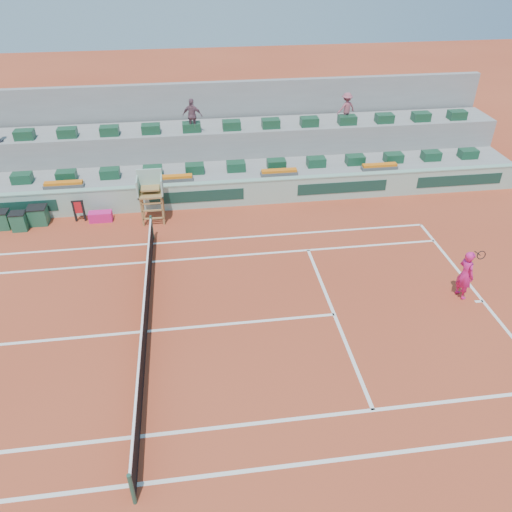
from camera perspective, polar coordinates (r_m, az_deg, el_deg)
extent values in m
plane|color=#A2381F|center=(17.14, -12.36, -8.42)|extent=(90.00, 90.00, 0.00)
cube|color=gray|center=(25.83, -11.44, 8.67)|extent=(36.00, 4.00, 1.20)
cube|color=gray|center=(27.03, -11.49, 11.44)|extent=(36.00, 2.40, 2.60)
cube|color=gray|center=(28.21, -11.59, 14.35)|extent=(36.00, 0.40, 4.40)
cube|color=#DC1C76|center=(23.70, -17.33, 4.33)|extent=(1.02, 0.45, 0.45)
imported|color=#79505D|center=(25.51, -7.28, 15.61)|extent=(1.05, 0.65, 1.67)
imported|color=#9E4F5C|center=(27.13, 10.28, 16.33)|extent=(1.13, 0.86, 1.55)
cube|color=white|center=(19.72, 24.50, -4.71)|extent=(0.12, 10.97, 0.01)
cube|color=white|center=(13.56, -13.51, -24.07)|extent=(23.77, 0.12, 0.01)
cube|color=white|center=(21.52, -11.70, 1.39)|extent=(23.77, 0.12, 0.01)
cube|color=white|center=(14.34, -13.15, -19.45)|extent=(23.77, 0.12, 0.01)
cube|color=white|center=(20.38, -11.84, -0.66)|extent=(23.77, 0.12, 0.01)
cube|color=white|center=(17.60, 8.93, -6.61)|extent=(0.12, 8.23, 0.01)
cube|color=white|center=(17.13, -12.36, -8.41)|extent=(12.80, 0.12, 0.01)
cube|color=white|center=(19.64, 24.13, -4.76)|extent=(0.30, 0.12, 0.01)
cube|color=black|center=(16.84, -12.55, -7.26)|extent=(0.03, 11.87, 0.92)
cube|color=white|center=(16.52, -12.76, -5.96)|extent=(0.06, 11.87, 0.07)
cylinder|color=#204C39|center=(12.87, -13.99, -24.46)|extent=(0.10, 0.10, 1.10)
cylinder|color=#204C39|center=(21.63, -11.82, 3.24)|extent=(0.10, 0.10, 1.10)
cube|color=#97BEAA|center=(23.86, -11.60, 6.45)|extent=(36.00, 0.30, 1.20)
cube|color=#82AF97|center=(23.58, -11.78, 7.81)|extent=(36.00, 0.34, 0.06)
cube|color=#153A2F|center=(25.07, -26.61, 4.92)|extent=(4.40, 0.02, 0.56)
cube|color=#153A2F|center=(23.61, -6.77, 6.77)|extent=(4.40, 0.02, 0.56)
cube|color=#153A2F|center=(24.64, 9.84, 7.71)|extent=(4.40, 0.02, 0.56)
cube|color=#153A2F|center=(26.98, 22.25, 8.00)|extent=(4.40, 0.02, 0.56)
cube|color=olive|center=(22.58, -12.89, 4.85)|extent=(0.08, 0.08, 1.35)
cube|color=olive|center=(22.51, -10.61, 5.04)|extent=(0.08, 0.08, 1.35)
cube|color=olive|center=(23.20, -12.80, 5.68)|extent=(0.08, 0.08, 1.35)
cube|color=olive|center=(23.12, -10.58, 5.86)|extent=(0.08, 0.08, 1.35)
cube|color=olive|center=(22.52, -11.93, 6.96)|extent=(1.10, 0.90, 0.08)
cube|color=#97BEAA|center=(22.65, -12.04, 8.54)|extent=(1.10, 0.08, 1.00)
cube|color=#97BEAA|center=(22.42, -13.37, 7.66)|extent=(0.06, 0.90, 0.80)
cube|color=#97BEAA|center=(22.33, -10.70, 7.90)|extent=(0.06, 0.90, 0.80)
cube|color=olive|center=(22.51, -11.99, 7.62)|extent=(0.80, 0.60, 0.08)
cube|color=olive|center=(22.69, -11.66, 4.23)|extent=(0.90, 0.08, 0.06)
cube|color=olive|center=(22.50, -11.77, 5.11)|extent=(0.90, 0.08, 0.06)
cube|color=olive|center=(22.34, -11.88, 5.90)|extent=(0.90, 0.08, 0.06)
cube|color=#17452B|center=(25.85, -25.18, 8.07)|extent=(0.90, 0.60, 0.44)
cube|color=#17452B|center=(25.31, -20.85, 8.59)|extent=(0.90, 0.60, 0.44)
cube|color=#17452B|center=(24.92, -16.35, 9.07)|extent=(0.90, 0.60, 0.44)
cube|color=#17452B|center=(24.68, -11.72, 9.51)|extent=(0.90, 0.60, 0.44)
cube|color=#17452B|center=(24.60, -7.02, 9.90)|extent=(0.90, 0.60, 0.44)
cube|color=#17452B|center=(24.69, -2.31, 10.21)|extent=(0.90, 0.60, 0.44)
cube|color=#17452B|center=(24.94, 2.34, 10.46)|extent=(0.90, 0.60, 0.44)
cube|color=#17452B|center=(25.34, 6.88, 10.64)|extent=(0.90, 0.60, 0.44)
cube|color=#17452B|center=(25.89, 11.26, 10.74)|extent=(0.90, 0.60, 0.44)
cube|color=#17452B|center=(26.58, 15.43, 10.79)|extent=(0.90, 0.60, 0.44)
cube|color=#17452B|center=(27.40, 19.38, 10.78)|extent=(0.90, 0.60, 0.44)
cube|color=#17452B|center=(28.34, 23.08, 10.73)|extent=(0.90, 0.60, 0.44)
cube|color=#17452B|center=(27.05, -24.95, 12.47)|extent=(0.90, 0.60, 0.44)
cube|color=#17452B|center=(26.54, -20.76, 13.05)|extent=(0.90, 0.60, 0.44)
cube|color=#17452B|center=(26.16, -16.40, 13.58)|extent=(0.90, 0.60, 0.44)
cube|color=#17452B|center=(25.93, -11.92, 14.04)|extent=(0.90, 0.60, 0.44)
cube|color=#17452B|center=(25.86, -7.38, 14.42)|extent=(0.90, 0.60, 0.44)
cube|color=#17452B|center=(25.94, -2.82, 14.71)|extent=(0.90, 0.60, 0.44)
cube|color=#17452B|center=(26.18, 1.70, 14.92)|extent=(0.90, 0.60, 0.44)
cube|color=#17452B|center=(26.56, 6.11, 15.03)|extent=(0.90, 0.60, 0.44)
cube|color=#17452B|center=(27.09, 10.38, 15.06)|extent=(0.90, 0.60, 0.44)
cube|color=#17452B|center=(27.75, 14.46, 15.01)|extent=(0.90, 0.60, 0.44)
cube|color=#17452B|center=(28.54, 18.34, 14.90)|extent=(0.90, 0.60, 0.44)
cube|color=#17452B|center=(29.44, 21.98, 14.73)|extent=(0.90, 0.60, 0.44)
cube|color=#525252|center=(24.66, -21.10, 7.51)|extent=(1.80, 0.36, 0.16)
cube|color=orange|center=(24.60, -21.16, 7.80)|extent=(1.70, 0.32, 0.12)
cube|color=#525252|center=(23.95, -9.34, 8.64)|extent=(1.80, 0.36, 0.16)
cube|color=orange|center=(23.89, -9.37, 8.94)|extent=(1.70, 0.32, 0.12)
cube|color=#525252|center=(24.27, 2.66, 9.41)|extent=(1.80, 0.36, 0.16)
cube|color=orange|center=(24.22, 2.67, 9.71)|extent=(1.70, 0.32, 0.12)
cube|color=#525252|center=(25.59, 13.92, 9.77)|extent=(1.80, 0.36, 0.16)
cube|color=orange|center=(25.54, 13.96, 10.06)|extent=(1.70, 0.32, 0.12)
cube|color=#1B5238|center=(24.37, -23.61, 4.24)|extent=(0.77, 0.66, 0.80)
cube|color=black|center=(24.18, -23.83, 5.10)|extent=(0.82, 0.71, 0.04)
cube|color=#1B5238|center=(24.21, -25.44, 3.56)|extent=(0.63, 0.54, 0.80)
cube|color=black|center=(24.03, -25.68, 4.42)|extent=(0.66, 0.57, 0.04)
cube|color=#1B5238|center=(24.67, -27.05, 3.66)|extent=(0.67, 0.57, 0.80)
cube|color=black|center=(23.92, -20.03, 4.80)|extent=(0.09, 0.09, 1.00)
cube|color=black|center=(23.83, -19.10, 4.89)|extent=(0.09, 0.09, 1.00)
cube|color=black|center=(23.65, -19.79, 5.91)|extent=(0.52, 0.07, 0.06)
cube|color=red|center=(23.76, -19.66, 5.25)|extent=(0.38, 0.03, 0.56)
imported|color=#DC1C76|center=(19.13, 22.82, -1.96)|extent=(0.60, 0.78, 1.90)
cylinder|color=black|center=(18.34, 23.98, 0.29)|extent=(0.03, 0.35, 0.09)
torus|color=black|center=(18.15, 24.35, 0.10)|extent=(0.31, 0.08, 0.31)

